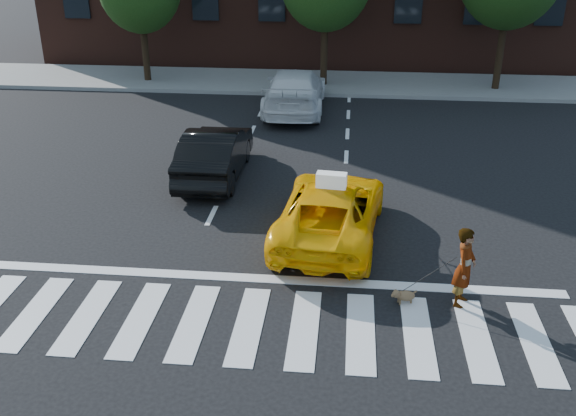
{
  "coord_description": "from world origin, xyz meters",
  "views": [
    {
      "loc": [
        1.64,
        -9.41,
        6.78
      ],
      "look_at": [
        0.44,
        2.68,
        1.1
      ],
      "focal_mm": 40.0,
      "sensor_mm": 36.0,
      "label": 1
    }
  ],
  "objects_px": {
    "black_sedan": "(215,153)",
    "white_suv": "(295,90)",
    "dog": "(403,295)",
    "woman": "(465,267)",
    "taxi": "(331,210)"
  },
  "relations": [
    {
      "from": "taxi",
      "to": "white_suv",
      "type": "bearing_deg",
      "value": -74.12
    },
    {
      "from": "dog",
      "to": "white_suv",
      "type": "bearing_deg",
      "value": 89.15
    },
    {
      "from": "white_suv",
      "to": "dog",
      "type": "height_order",
      "value": "white_suv"
    },
    {
      "from": "taxi",
      "to": "black_sedan",
      "type": "distance_m",
      "value": 4.65
    },
    {
      "from": "taxi",
      "to": "white_suv",
      "type": "height_order",
      "value": "white_suv"
    },
    {
      "from": "black_sedan",
      "to": "white_suv",
      "type": "relative_size",
      "value": 0.81
    },
    {
      "from": "white_suv",
      "to": "woman",
      "type": "distance_m",
      "value": 13.14
    },
    {
      "from": "taxi",
      "to": "dog",
      "type": "relative_size",
      "value": 9.13
    },
    {
      "from": "black_sedan",
      "to": "dog",
      "type": "bearing_deg",
      "value": 129.0
    },
    {
      "from": "taxi",
      "to": "black_sedan",
      "type": "relative_size",
      "value": 1.1
    },
    {
      "from": "black_sedan",
      "to": "white_suv",
      "type": "distance_m",
      "value": 6.81
    },
    {
      "from": "woman",
      "to": "dog",
      "type": "xyz_separation_m",
      "value": [
        -1.08,
        -0.1,
        -0.62
      ]
    },
    {
      "from": "black_sedan",
      "to": "dog",
      "type": "relative_size",
      "value": 8.32
    },
    {
      "from": "woman",
      "to": "taxi",
      "type": "bearing_deg",
      "value": 67.45
    },
    {
      "from": "black_sedan",
      "to": "white_suv",
      "type": "xyz_separation_m",
      "value": [
        1.61,
        6.62,
        0.06
      ]
    }
  ]
}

